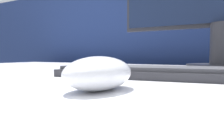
% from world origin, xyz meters
% --- Properties ---
extents(partition_panel, '(5.00, 0.03, 1.22)m').
position_xyz_m(partition_panel, '(0.00, 0.73, 0.61)').
color(partition_panel, navy).
rests_on(partition_panel, ground_plane).
extents(computer_mouse_near, '(0.08, 0.13, 0.05)m').
position_xyz_m(computer_mouse_near, '(0.02, -0.20, 0.76)').
color(computer_mouse_near, silver).
rests_on(computer_mouse_near, desk).
extents(keyboard, '(0.39, 0.17, 0.02)m').
position_xyz_m(keyboard, '(0.01, -0.01, 0.75)').
color(keyboard, '#28282D').
rests_on(keyboard, desk).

